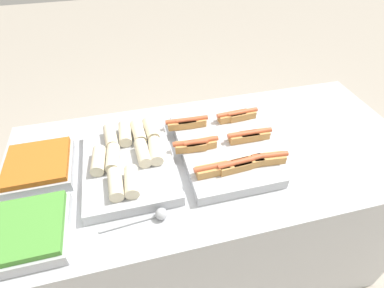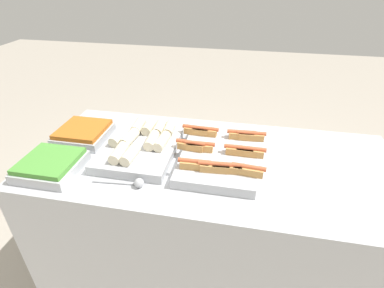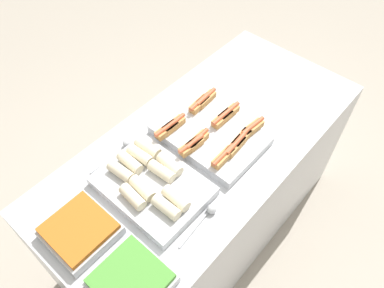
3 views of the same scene
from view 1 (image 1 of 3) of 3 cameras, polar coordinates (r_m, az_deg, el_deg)
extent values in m
plane|color=#ADA393|center=(2.11, 3.06, -20.49)|extent=(12.00, 12.00, 0.00)
cube|color=#B7BABF|center=(1.72, 3.63, -13.17)|extent=(1.86, 0.86, 0.93)
cube|color=#B7BABF|center=(1.35, 5.78, -0.76)|extent=(0.37, 0.54, 0.05)
cube|color=tan|center=(1.19, 3.93, -5.00)|extent=(0.13, 0.05, 0.04)
cylinder|color=#C15633|center=(1.18, 3.97, -4.33)|extent=(0.15, 0.03, 0.02)
cube|color=tan|center=(1.47, 7.57, 5.17)|extent=(0.14, 0.05, 0.04)
cylinder|color=#C15633|center=(1.46, 7.64, 5.81)|extent=(0.15, 0.03, 0.02)
cube|color=tan|center=(1.27, 14.45, -2.78)|extent=(0.14, 0.06, 0.04)
cylinder|color=#C15633|center=(1.26, 14.60, -2.12)|extent=(0.15, 0.04, 0.02)
cube|color=tan|center=(1.24, 10.49, -3.60)|extent=(0.14, 0.05, 0.04)
cylinder|color=#C15633|center=(1.22, 10.60, -2.93)|extent=(0.15, 0.03, 0.02)
cube|color=tan|center=(1.36, 9.87, 1.21)|extent=(0.13, 0.05, 0.04)
cylinder|color=#C15633|center=(1.34, 9.97, 1.87)|extent=(0.15, 0.03, 0.02)
cube|color=tan|center=(1.22, 8.20, -4.26)|extent=(0.14, 0.05, 0.04)
cylinder|color=#C15633|center=(1.20, 8.29, -3.59)|extent=(0.15, 0.03, 0.02)
cube|color=tan|center=(1.49, 9.50, 5.39)|extent=(0.14, 0.05, 0.04)
cylinder|color=#C15633|center=(1.47, 9.59, 6.02)|extent=(0.15, 0.03, 0.02)
cube|color=tan|center=(1.41, -1.94, 3.81)|extent=(0.14, 0.05, 0.04)
cylinder|color=#C15633|center=(1.40, -1.96, 4.46)|extent=(0.15, 0.03, 0.02)
cube|color=tan|center=(1.30, 1.72, -0.17)|extent=(0.13, 0.05, 0.04)
cylinder|color=#C15633|center=(1.29, 1.74, 0.50)|extent=(0.15, 0.02, 0.02)
cube|color=tan|center=(1.29, -0.24, -0.55)|extent=(0.14, 0.06, 0.04)
cylinder|color=#C15633|center=(1.28, -0.24, 0.12)|extent=(0.15, 0.04, 0.02)
cube|color=tan|center=(1.37, 11.86, 1.56)|extent=(0.13, 0.05, 0.04)
cylinder|color=#C15633|center=(1.36, 11.97, 2.21)|extent=(0.15, 0.03, 0.02)
cube|color=tan|center=(1.42, -0.05, 4.05)|extent=(0.13, 0.05, 0.04)
cylinder|color=#C15633|center=(1.41, -0.05, 4.71)|extent=(0.15, 0.03, 0.02)
cube|color=#B7BABF|center=(1.30, -11.88, -3.81)|extent=(0.37, 0.50, 0.05)
cylinder|color=beige|center=(1.27, -17.43, -2.99)|extent=(0.07, 0.14, 0.05)
cylinder|color=beige|center=(1.37, -15.25, 1.34)|extent=(0.06, 0.14, 0.05)
cylinder|color=beige|center=(1.38, -7.84, 2.81)|extent=(0.06, 0.14, 0.05)
cylinder|color=beige|center=(1.26, -9.36, -1.82)|extent=(0.06, 0.14, 0.05)
cylinder|color=beige|center=(1.16, -11.44, -7.00)|extent=(0.06, 0.14, 0.05)
cylinder|color=beige|center=(1.17, -14.38, -7.43)|extent=(0.06, 0.13, 0.05)
cylinder|color=beige|center=(1.38, -12.65, 1.98)|extent=(0.06, 0.14, 0.05)
cylinder|color=beige|center=(1.27, -14.84, -2.61)|extent=(0.07, 0.14, 0.05)
cylinder|color=beige|center=(1.27, -6.94, -1.34)|extent=(0.06, 0.14, 0.05)
cylinder|color=beige|center=(1.37, -10.17, 2.27)|extent=(0.06, 0.14, 0.05)
cube|color=#B7BABF|center=(1.20, -28.67, -14.77)|extent=(0.27, 0.27, 0.05)
cube|color=#4C9338|center=(1.18, -29.26, -13.74)|extent=(0.25, 0.25, 0.02)
cube|color=#B7BABF|center=(1.41, -26.98, -4.20)|extent=(0.27, 0.27, 0.05)
cube|color=#B7601E|center=(1.38, -27.44, -3.12)|extent=(0.25, 0.25, 0.02)
cylinder|color=#B2B5BA|center=(1.13, -11.53, -14.55)|extent=(0.22, 0.03, 0.01)
sphere|color=#B2B5BA|center=(1.12, -5.86, -13.09)|extent=(0.04, 0.04, 0.04)
cylinder|color=#B2B5BA|center=(1.53, -13.58, 2.82)|extent=(0.24, 0.03, 0.01)
sphere|color=#B2B5BA|center=(1.52, -9.29, 4.06)|extent=(0.04, 0.04, 0.04)
camera|label=2|loc=(0.59, 101.13, -17.73)|focal=28.00mm
camera|label=3|loc=(0.85, -119.09, 30.05)|focal=35.00mm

